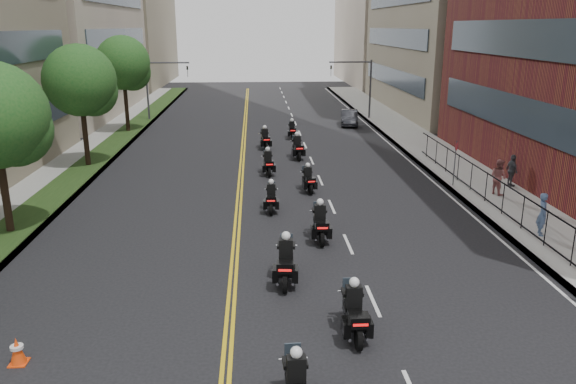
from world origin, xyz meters
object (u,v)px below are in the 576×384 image
(motorcycle_7, at_px, (297,148))
(pedestrian_a, at_px, (543,214))
(motorcycle_1, at_px, (354,313))
(motorcycle_8, at_px, (265,140))
(motorcycle_2, at_px, (286,263))
(traffic_cone, at_px, (17,351))
(motorcycle_9, at_px, (292,131))
(pedestrian_b, at_px, (498,177))
(motorcycle_6, at_px, (268,164))
(motorcycle_4, at_px, (271,199))
(parked_sedan, at_px, (349,118))
(pedestrian_c, at_px, (512,171))
(motorcycle_3, at_px, (320,224))
(motorcycle_5, at_px, (308,180))

(motorcycle_7, relative_size, pedestrian_a, 1.34)
(motorcycle_1, distance_m, motorcycle_8, 26.06)
(motorcycle_8, bearing_deg, motorcycle_7, -63.38)
(motorcycle_1, height_order, motorcycle_2, motorcycle_2)
(motorcycle_1, distance_m, motorcycle_7, 22.70)
(motorcycle_8, height_order, traffic_cone, motorcycle_8)
(motorcycle_8, xyz_separation_m, motorcycle_9, (2.24, 3.83, -0.05))
(motorcycle_9, xyz_separation_m, pedestrian_b, (9.72, -16.57, 0.46))
(motorcycle_1, relative_size, motorcycle_8, 1.02)
(traffic_cone, bearing_deg, motorcycle_6, 69.75)
(motorcycle_4, bearing_deg, motorcycle_9, 85.26)
(parked_sedan, relative_size, pedestrian_c, 2.34)
(motorcycle_6, relative_size, traffic_cone, 2.98)
(motorcycle_2, relative_size, motorcycle_4, 1.17)
(motorcycle_7, distance_m, motorcycle_9, 7.11)
(motorcycle_1, height_order, parked_sedan, motorcycle_1)
(motorcycle_9, relative_size, traffic_cone, 2.84)
(pedestrian_c, bearing_deg, motorcycle_6, 69.40)
(motorcycle_3, bearing_deg, motorcycle_4, 116.72)
(pedestrian_a, relative_size, pedestrian_b, 0.98)
(motorcycle_6, bearing_deg, pedestrian_c, -20.32)
(motorcycle_2, bearing_deg, motorcycle_5, 85.63)
(motorcycle_8, bearing_deg, motorcycle_1, -91.71)
(motorcycle_2, bearing_deg, traffic_cone, -143.74)
(motorcycle_7, height_order, motorcycle_9, motorcycle_7)
(motorcycle_4, distance_m, motorcycle_7, 11.31)
(motorcycle_3, distance_m, motorcycle_5, 7.24)
(motorcycle_1, bearing_deg, pedestrian_a, 37.87)
(motorcycle_9, bearing_deg, motorcycle_1, -91.15)
(motorcycle_1, xyz_separation_m, motorcycle_9, (0.21, 29.80, -0.07))
(motorcycle_6, xyz_separation_m, traffic_cone, (-7.19, -19.50, -0.29))
(motorcycle_6, xyz_separation_m, motorcycle_7, (2.09, 4.08, 0.06))
(motorcycle_2, xyz_separation_m, parked_sedan, (7.58, 32.13, -0.04))
(motorcycle_1, bearing_deg, traffic_cone, -174.70)
(parked_sedan, height_order, pedestrian_b, pedestrian_b)
(motorcycle_3, bearing_deg, motorcycle_1, -88.26)
(motorcycle_6, bearing_deg, motorcycle_9, 75.02)
(motorcycle_6, relative_size, motorcycle_7, 0.92)
(motorcycle_7, distance_m, pedestrian_b, 13.65)
(motorcycle_4, relative_size, pedestrian_b, 1.14)
(motorcycle_6, bearing_deg, motorcycle_8, 86.40)
(motorcycle_4, xyz_separation_m, parked_sedan, (7.84, 24.17, 0.06))
(motorcycle_7, bearing_deg, parked_sedan, 61.72)
(motorcycle_9, bearing_deg, motorcycle_4, -97.75)
(motorcycle_9, distance_m, pedestrian_b, 19.21)
(motorcycle_1, distance_m, pedestrian_c, 18.52)
(motorcycle_1, relative_size, pedestrian_a, 1.30)
(motorcycle_8, relative_size, pedestrian_a, 1.27)
(motorcycle_6, relative_size, pedestrian_c, 1.28)
(motorcycle_6, distance_m, motorcycle_9, 11.41)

